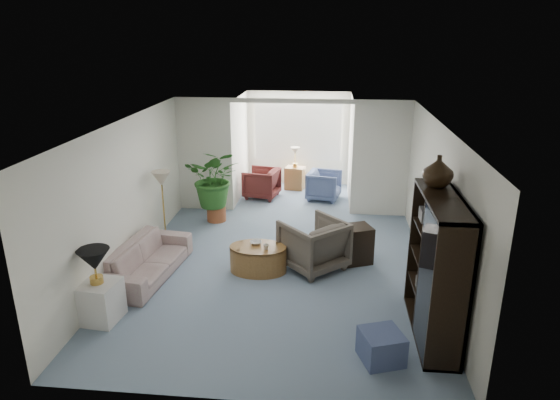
# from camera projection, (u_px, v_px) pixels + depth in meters

# --- Properties ---
(floor) EXTENTS (6.00, 6.00, 0.00)m
(floor) POSITION_uv_depth(u_px,v_px,m) (276.00, 274.00, 8.27)
(floor) COLOR gray
(floor) RESTS_ON ground
(sunroom_floor) EXTENTS (2.60, 2.60, 0.00)m
(sunroom_floor) POSITION_uv_depth(u_px,v_px,m) (294.00, 196.00, 12.12)
(sunroom_floor) COLOR gray
(sunroom_floor) RESTS_ON ground
(back_pier_left) EXTENTS (1.20, 0.12, 2.50)m
(back_pier_left) POSITION_uv_depth(u_px,v_px,m) (205.00, 155.00, 10.86)
(back_pier_left) COLOR white
(back_pier_left) RESTS_ON ground
(back_pier_right) EXTENTS (1.20, 0.12, 2.50)m
(back_pier_right) POSITION_uv_depth(u_px,v_px,m) (381.00, 160.00, 10.50)
(back_pier_right) COLOR white
(back_pier_right) RESTS_ON ground
(back_header) EXTENTS (2.60, 0.12, 0.10)m
(back_header) POSITION_uv_depth(u_px,v_px,m) (292.00, 101.00, 10.29)
(back_header) COLOR white
(back_header) RESTS_ON back_pier_left
(window_pane) EXTENTS (2.20, 0.02, 1.50)m
(window_pane) POSITION_uv_depth(u_px,v_px,m) (298.00, 131.00, 12.69)
(window_pane) COLOR white
(window_blinds) EXTENTS (2.20, 0.02, 1.50)m
(window_blinds) POSITION_uv_depth(u_px,v_px,m) (298.00, 131.00, 12.66)
(window_blinds) COLOR white
(framed_picture) EXTENTS (0.04, 0.50, 0.40)m
(framed_picture) POSITION_uv_depth(u_px,v_px,m) (440.00, 182.00, 7.39)
(framed_picture) COLOR #B8A893
(sofa) EXTENTS (0.99, 2.05, 0.58)m
(sofa) POSITION_uv_depth(u_px,v_px,m) (148.00, 259.00, 8.14)
(sofa) COLOR #B4AA98
(sofa) RESTS_ON ground
(end_table) EXTENTS (0.58, 0.58, 0.57)m
(end_table) POSITION_uv_depth(u_px,v_px,m) (100.00, 301.00, 6.89)
(end_table) COLOR white
(end_table) RESTS_ON ground
(table_lamp) EXTENTS (0.44, 0.44, 0.30)m
(table_lamp) POSITION_uv_depth(u_px,v_px,m) (94.00, 260.00, 6.68)
(table_lamp) COLOR black
(table_lamp) RESTS_ON end_table
(floor_lamp) EXTENTS (0.36, 0.36, 0.28)m
(floor_lamp) POSITION_uv_depth(u_px,v_px,m) (161.00, 179.00, 9.15)
(floor_lamp) COLOR beige
(floor_lamp) RESTS_ON ground
(coffee_table) EXTENTS (1.13, 1.13, 0.45)m
(coffee_table) POSITION_uv_depth(u_px,v_px,m) (258.00, 259.00, 8.31)
(coffee_table) COLOR olive
(coffee_table) RESTS_ON ground
(coffee_bowl) EXTENTS (0.23, 0.23, 0.05)m
(coffee_bowl) POSITION_uv_depth(u_px,v_px,m) (256.00, 243.00, 8.32)
(coffee_bowl) COLOR silver
(coffee_bowl) RESTS_ON coffee_table
(coffee_cup) EXTENTS (0.11, 0.11, 0.09)m
(coffee_cup) POSITION_uv_depth(u_px,v_px,m) (266.00, 247.00, 8.11)
(coffee_cup) COLOR beige
(coffee_cup) RESTS_ON coffee_table
(wingback_chair) EXTENTS (1.32, 1.32, 0.86)m
(wingback_chair) POSITION_uv_depth(u_px,v_px,m) (313.00, 244.00, 8.36)
(wingback_chair) COLOR #584F45
(wingback_chair) RESTS_ON ground
(side_table_dark) EXTENTS (0.67, 0.61, 0.66)m
(side_table_dark) POSITION_uv_depth(u_px,v_px,m) (354.00, 244.00, 8.61)
(side_table_dark) COLOR black
(side_table_dark) RESTS_ON ground
(entertainment_cabinet) EXTENTS (0.46, 1.71, 1.90)m
(entertainment_cabinet) POSITION_uv_depth(u_px,v_px,m) (437.00, 268.00, 6.38)
(entertainment_cabinet) COLOR black
(entertainment_cabinet) RESTS_ON ground
(cabinet_urn) EXTENTS (0.40, 0.40, 0.42)m
(cabinet_urn) POSITION_uv_depth(u_px,v_px,m) (438.00, 171.00, 6.48)
(cabinet_urn) COLOR black
(cabinet_urn) RESTS_ON entertainment_cabinet
(ottoman) EXTENTS (0.61, 0.61, 0.38)m
(ottoman) POSITION_uv_depth(u_px,v_px,m) (381.00, 346.00, 6.07)
(ottoman) COLOR slate
(ottoman) RESTS_ON ground
(plant_pot) EXTENTS (0.40, 0.40, 0.32)m
(plant_pot) POSITION_uv_depth(u_px,v_px,m) (216.00, 213.00, 10.54)
(plant_pot) COLOR brown
(plant_pot) RESTS_ON ground
(house_plant) EXTENTS (1.12, 0.97, 1.25)m
(house_plant) POSITION_uv_depth(u_px,v_px,m) (215.00, 178.00, 10.29)
(house_plant) COLOR #2A6221
(house_plant) RESTS_ON plant_pot
(sunroom_chair_blue) EXTENTS (0.88, 0.87, 0.69)m
(sunroom_chair_blue) POSITION_uv_depth(u_px,v_px,m) (324.00, 185.00, 11.81)
(sunroom_chair_blue) COLOR slate
(sunroom_chair_blue) RESTS_ON ground
(sunroom_chair_maroon) EXTENTS (0.91, 0.90, 0.71)m
(sunroom_chair_maroon) POSITION_uv_depth(u_px,v_px,m) (262.00, 183.00, 11.95)
(sunroom_chair_maroon) COLOR #5A221F
(sunroom_chair_maroon) RESTS_ON ground
(sunroom_table) EXTENTS (0.53, 0.45, 0.57)m
(sunroom_table) POSITION_uv_depth(u_px,v_px,m) (295.00, 178.00, 12.61)
(sunroom_table) COLOR olive
(sunroom_table) RESTS_ON ground
(shelf_clutter) EXTENTS (0.30, 1.10, 1.06)m
(shelf_clutter) POSITION_uv_depth(u_px,v_px,m) (435.00, 262.00, 6.24)
(shelf_clutter) COLOR #302B25
(shelf_clutter) RESTS_ON entertainment_cabinet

